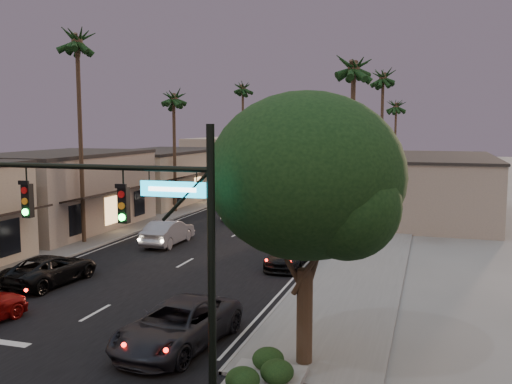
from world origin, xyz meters
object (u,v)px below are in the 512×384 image
Objects in this scene: oncoming_pickup at (51,269)px; oncoming_silver at (168,232)px; palm_rc at (396,103)px; palm_far at (291,101)px; palm_ra at (354,61)px; palm_lc at (174,93)px; curbside_near at (177,325)px; traffic_signal at (146,223)px; streetlight_right at (364,150)px; streetlight_left at (263,144)px; arch at (335,141)px; palm_rb at (383,73)px; curbside_black at (288,254)px; palm_lb at (77,35)px; palm_ld at (243,85)px; corner_tree at (308,183)px.

oncoming_silver reaches higher than oncoming_pickup.
palm_far reaches higher than palm_rc.
palm_far is (-16.90, 54.00, 0.00)m from palm_ra.
oncoming_silver is (5.46, -12.71, -9.66)m from palm_lc.
palm_ra is (17.20, -12.00, 0.97)m from palm_lc.
palm_far is 2.31× the size of curbside_near.
traffic_signal is 41.02m from streetlight_right.
palm_lc is (-1.68, -22.00, 5.14)m from streetlight_left.
palm_rc reaches higher than arch.
palm_far is (-16.90, 34.00, -0.97)m from palm_rb.
oncoming_pickup is at bearing 138.05° from traffic_signal.
palm_ra is at bearing -85.43° from streetlight_right.
curbside_black is (-2.87, -4.00, -10.75)m from palm_ra.
palm_lb is 1.07× the size of palm_ld.
corner_tree is at bearing 127.75° from oncoming_silver.
palm_ra is 11.83m from curbside_black.
oncoming_silver is at bearing -93.84° from arch.
corner_tree is 0.72× the size of palm_rc.
palm_ld is at bearing 109.53° from curbside_black.
curbside_black is (0.91, 12.30, -0.10)m from curbside_near.
palm_lc is 2.48× the size of oncoming_silver.
streetlight_right reaches higher than arch.
streetlight_right is at bearing 30.11° from palm_lc.
streetlight_right is 0.59× the size of palm_lb.
arch is at bearing 60.03° from streetlight_left.
palm_ld is at bearing -79.39° from oncoming_pickup.
oncoming_silver is (5.46, 1.29, -12.58)m from palm_lb.
curbside_black is (10.31, 6.77, -0.02)m from oncoming_pickup.
curbside_near is (9.40, -5.53, 0.08)m from oncoming_pickup.
corner_tree is at bearing 42.31° from traffic_signal.
streetlight_right is 0.63× the size of palm_ld.
oncoming_silver is (5.16, -54.71, -10.63)m from palm_far.
arch is 18.61m from palm_ld.
palm_ra is (8.60, -46.00, 5.91)m from arch.
curbside_near is 12.34m from curbside_black.
oncoming_silver is (-11.74, -0.71, -10.63)m from palm_ra.
oncoming_silver is (5.46, -31.71, -11.61)m from palm_ld.
traffic_signal is 1.66× the size of oncoming_pickup.
streetlight_left is 17.42m from palm_rc.
corner_tree is 17.45m from palm_ra.
palm_rb is at bearing -71.70° from arch.
streetlight_left is at bearing -119.97° from arch.
streetlight_left is 0.68× the size of palm_far.
palm_lc reaches higher than curbside_black.
streetlight_right reaches higher than traffic_signal.
palm_rc is 45.16m from curbside_black.
palm_ld is 1.08× the size of palm_far.
palm_lb is (-8.60, -48.00, 7.85)m from arch.
oncoming_silver is at bearing -80.22° from palm_ld.
palm_lb is at bearing 128.44° from traffic_signal.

